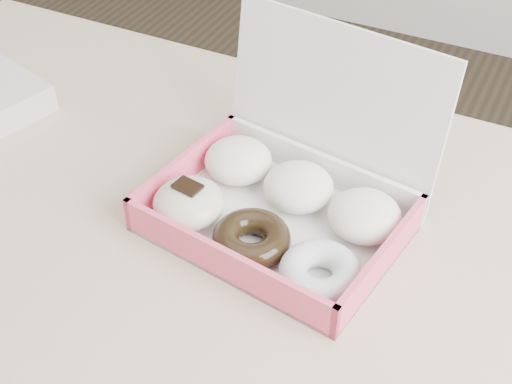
% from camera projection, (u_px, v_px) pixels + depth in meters
% --- Properties ---
extents(table, '(1.20, 0.80, 0.75)m').
position_uv_depth(table, '(160.00, 259.00, 0.96)').
color(table, tan).
rests_on(table, ground).
extents(donut_box, '(0.34, 0.30, 0.22)m').
position_uv_depth(donut_box, '(282.00, 198.00, 0.89)').
color(donut_box, white).
rests_on(donut_box, table).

